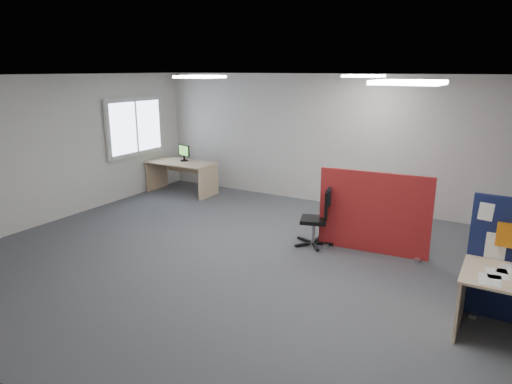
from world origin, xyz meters
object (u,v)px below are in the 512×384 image
at_px(second_desk, 183,169).
at_px(monitor_second, 184,152).
at_px(red_divider, 374,214).
at_px(office_chair, 320,213).

xyz_separation_m(second_desk, monitor_second, (-0.02, 0.09, 0.38)).
relative_size(red_divider, second_desk, 1.09).
distance_m(red_divider, monitor_second, 5.07).
bearing_deg(second_desk, monitor_second, 100.87).
distance_m(red_divider, second_desk, 5.02).
bearing_deg(monitor_second, second_desk, -60.67).
height_order(red_divider, second_desk, red_divider).
relative_size(red_divider, monitor_second, 4.32).
xyz_separation_m(monitor_second, office_chair, (4.04, -1.60, -0.39)).
xyz_separation_m(red_divider, monitor_second, (-4.85, 1.44, 0.30)).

